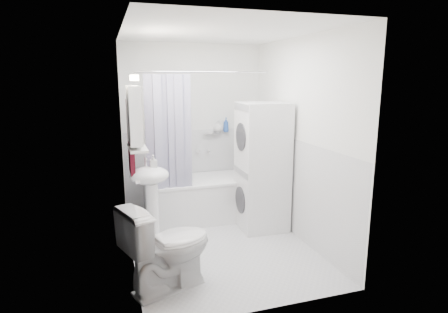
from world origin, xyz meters
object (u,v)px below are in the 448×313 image
object	(u,v)px
sink	(151,188)
toilet	(168,247)
bathtub	(201,197)
washer_dryer	(262,167)

from	to	relation	value
sink	toilet	distance (m)	1.00
toilet	sink	bearing A→B (deg)	-17.97
bathtub	washer_dryer	world-z (taller)	washer_dryer
sink	washer_dryer	size ratio (longest dim) A/B	0.64
sink	washer_dryer	distance (m)	1.44
toilet	bathtub	bearing A→B (deg)	-43.77
bathtub	sink	world-z (taller)	sink
toilet	washer_dryer	bearing A→B (deg)	-71.95
bathtub	toilet	world-z (taller)	toilet
sink	washer_dryer	world-z (taller)	washer_dryer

